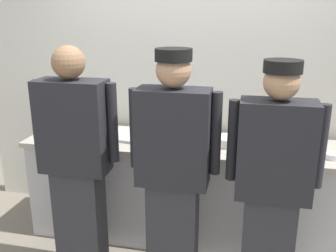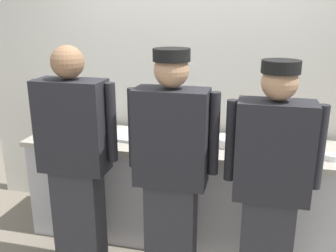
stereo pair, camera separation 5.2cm
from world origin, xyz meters
The scene contains 15 objects.
wall_back centered at (0.00, 0.80, 1.39)m, with size 4.20×0.10×2.78m.
prep_counter centered at (0.00, 0.35, 0.45)m, with size 2.68×0.65×0.89m.
chef_near_left centered at (-0.68, -0.27, 0.92)m, with size 0.63×0.24×1.73m.
chef_center centered at (0.04, -0.30, 0.92)m, with size 0.62×0.24×1.72m.
chef_far_right centered at (0.69, -0.30, 0.89)m, with size 0.61×0.24×1.67m.
plate_stack_front centered at (-0.77, 0.44, 0.94)m, with size 0.20×0.20×0.10m.
plate_stack_rear centered at (0.39, 0.34, 0.93)m, with size 0.23×0.23×0.07m.
mixing_bowl_steel centered at (0.01, 0.31, 0.96)m, with size 0.39×0.39×0.14m, color #B7BABF.
sheet_tray centered at (-0.44, 0.37, 0.90)m, with size 0.43×0.34×0.02m, color #B7BABF.
squeeze_bottle_primary centered at (0.82, 0.37, 0.98)m, with size 0.05×0.05×0.18m.
squeeze_bottle_secondary centered at (0.69, 0.41, 0.98)m, with size 0.06×0.06×0.18m.
ramekin_yellow_sauce centered at (0.86, 0.17, 0.92)m, with size 0.10×0.10×0.04m.
ramekin_green_sauce centered at (1.14, 0.21, 0.91)m, with size 0.10×0.10×0.04m.
deli_cup centered at (-0.99, 0.34, 0.94)m, with size 0.09×0.09×0.10m, color white.
chefs_knife centered at (0.80, 0.43, 0.90)m, with size 0.28×0.03×0.02m.
Camera 1 is at (0.51, -2.58, 1.94)m, focal length 40.14 mm.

